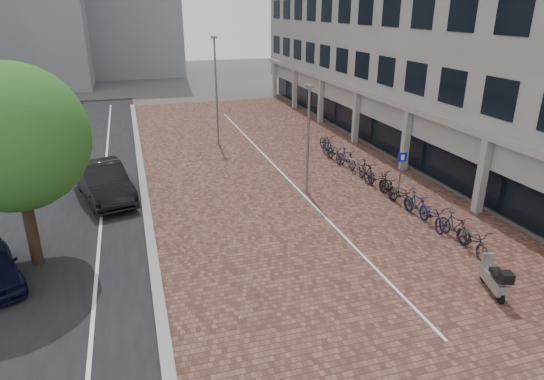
# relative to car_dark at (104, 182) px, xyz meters

# --- Properties ---
(ground) EXTENTS (140.00, 140.00, 0.00)m
(ground) POSITION_rel_car_dark_xyz_m (6.86, -10.38, -0.86)
(ground) COLOR #474442
(ground) RESTS_ON ground
(plaza_brick) EXTENTS (14.50, 42.00, 0.04)m
(plaza_brick) POSITION_rel_car_dark_xyz_m (8.86, 1.62, -0.85)
(plaza_brick) COLOR brown
(plaza_brick) RESTS_ON ground
(street_asphalt) EXTENTS (8.00, 50.00, 0.03)m
(street_asphalt) POSITION_rel_car_dark_xyz_m (-2.14, 1.62, -0.85)
(street_asphalt) COLOR black
(street_asphalt) RESTS_ON ground
(curb) EXTENTS (0.35, 42.00, 0.14)m
(curb) POSITION_rel_car_dark_xyz_m (1.76, 1.62, -0.79)
(curb) COLOR gray
(curb) RESTS_ON ground
(lane_line) EXTENTS (0.12, 44.00, 0.00)m
(lane_line) POSITION_rel_car_dark_xyz_m (-0.14, 1.62, -0.84)
(lane_line) COLOR white
(lane_line) RESTS_ON street_asphalt
(parking_line) EXTENTS (0.10, 30.00, 0.00)m
(parking_line) POSITION_rel_car_dark_xyz_m (9.06, 1.62, -0.82)
(parking_line) COLOR white
(parking_line) RESTS_ON plaza_brick
(office_building) EXTENTS (8.40, 40.00, 15.00)m
(office_building) POSITION_rel_car_dark_xyz_m (19.83, 5.62, 7.58)
(office_building) COLOR #9D9D98
(office_building) RESTS_ON ground
(car_dark) EXTENTS (3.08, 5.50, 1.72)m
(car_dark) POSITION_rel_car_dark_xyz_m (0.00, 0.00, 0.00)
(car_dark) COLOR black
(car_dark) RESTS_ON ground
(scooter_front) EXTENTS (0.97, 1.72, 1.13)m
(scooter_front) POSITION_rel_car_dark_xyz_m (11.88, -11.77, -0.29)
(scooter_front) COLOR gray
(scooter_front) RESTS_ON ground
(parking_sign) EXTENTS (0.44, 0.11, 2.09)m
(parking_sign) POSITION_rel_car_dark_xyz_m (13.51, -3.50, 0.51)
(parking_sign) COLOR slate
(parking_sign) RESTS_ON ground
(lamp_near) EXTENTS (0.12, 0.12, 5.13)m
(lamp_near) POSITION_rel_car_dark_xyz_m (9.32, -2.07, 1.71)
(lamp_near) COLOR slate
(lamp_near) RESTS_ON ground
(lamp_far) EXTENTS (0.12, 0.12, 6.71)m
(lamp_far) POSITION_rel_car_dark_xyz_m (6.90, 7.91, 2.50)
(lamp_far) COLOR gray
(lamp_far) RESTS_ON ground
(street_tree) EXTENTS (4.79, 4.79, 6.96)m
(street_tree) POSITION_rel_car_dark_xyz_m (-2.03, -5.46, 3.57)
(street_tree) COLOR #382619
(street_tree) RESTS_ON ground
(bike_row) EXTENTS (1.23, 15.81, 1.05)m
(bike_row) POSITION_rel_car_dark_xyz_m (12.87, -2.48, -0.34)
(bike_row) COLOR black
(bike_row) RESTS_ON ground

